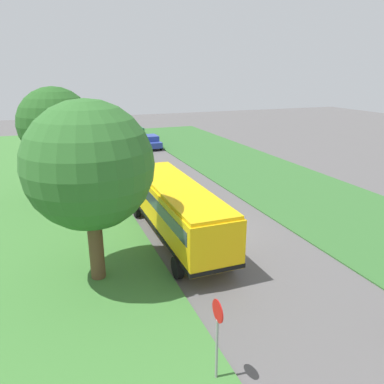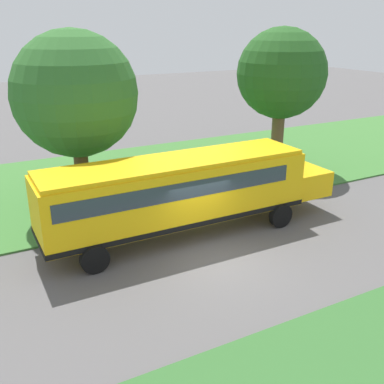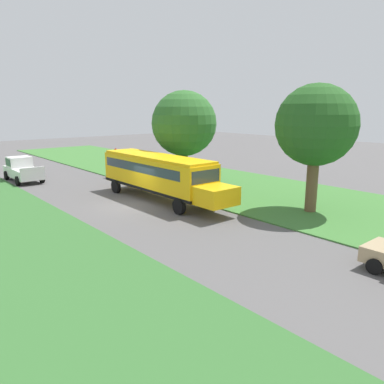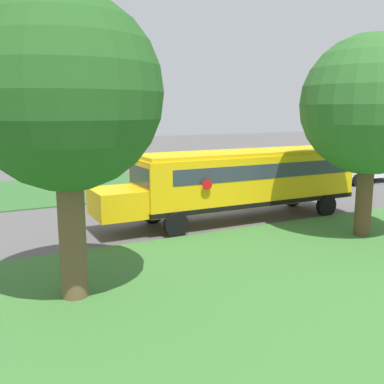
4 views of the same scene
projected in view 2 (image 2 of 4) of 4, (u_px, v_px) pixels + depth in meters
The scene contains 5 objects.
ground_plane at pixel (217, 261), 16.03m from camera, with size 120.00×120.00×0.00m, color #565454.
grass_verge at pixel (122, 180), 24.29m from camera, with size 12.00×80.00×0.08m, color #3D7533.
school_bus at pixel (183, 189), 17.41m from camera, with size 2.85×12.42×3.16m.
oak_tree_beside_bus at pixel (72, 95), 18.80m from camera, with size 5.31×5.31×7.84m.
oak_tree_roadside_mid at pixel (282, 74), 24.44m from camera, with size 4.91×4.91×7.87m.
Camera 2 is at (12.09, -7.41, 7.93)m, focal length 42.00 mm.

